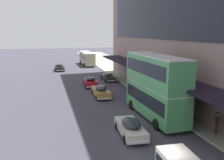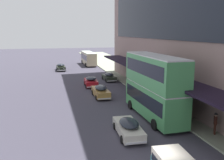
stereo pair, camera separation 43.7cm
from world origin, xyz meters
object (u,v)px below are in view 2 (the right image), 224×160
transit_bus_kerbside_rear (89,58)px  sedan_far_back (61,67)px  transit_bus_kerbside_front (154,85)px  sedan_lead_mid (101,91)px  sedan_second_mid (91,82)px  sedan_lead_near (109,77)px  sedan_oncoming_front (128,127)px  pedestrian_at_kerb (215,122)px

transit_bus_kerbside_rear → sedan_far_back: 10.56m
transit_bus_kerbside_front → transit_bus_kerbside_rear: transit_bus_kerbside_front is taller
transit_bus_kerbside_rear → sedan_lead_mid: transit_bus_kerbside_rear is taller
transit_bus_kerbside_front → sedan_far_back: (-7.54, 33.99, -2.66)m
transit_bus_kerbside_front → sedan_second_mid: size_ratio=2.25×
transit_bus_kerbside_front → sedan_second_mid: transit_bus_kerbside_front is taller
transit_bus_kerbside_rear → sedan_lead_mid: 32.35m
sedan_lead_mid → sedan_lead_near: 11.24m
sedan_far_back → sedan_second_mid: bearing=-78.0°
sedan_second_mid → sedan_oncoming_front: sedan_second_mid is taller
sedan_lead_near → pedestrian_at_kerb: (3.04, -25.35, 0.47)m
sedan_lead_mid → sedan_lead_near: (3.66, 10.62, -0.09)m
pedestrian_at_kerb → sedan_lead_mid: bearing=114.5°
sedan_far_back → pedestrian_at_kerb: (10.73, -39.44, 0.42)m
transit_bus_kerbside_rear → sedan_lead_mid: bearing=-96.0°
transit_bus_kerbside_rear → sedan_second_mid: bearing=-98.0°
transit_bus_kerbside_rear → sedan_lead_near: size_ratio=2.32×
sedan_far_back → transit_bus_kerbside_rear: bearing=45.1°
transit_bus_kerbside_rear → sedan_oncoming_front: size_ratio=2.14×
sedan_lead_mid → pedestrian_at_kerb: (6.70, -14.72, 0.39)m
sedan_lead_near → pedestrian_at_kerb: bearing=-83.2°
transit_bus_kerbside_rear → sedan_second_mid: size_ratio=2.40×
sedan_second_mid → sedan_lead_mid: sedan_lead_mid is taller
transit_bus_kerbside_front → transit_bus_kerbside_rear: bearing=90.2°
transit_bus_kerbside_rear → transit_bus_kerbside_front: bearing=-89.8°
sedan_lead_mid → sedan_far_back: bearing=99.3°
sedan_lead_near → sedan_lead_mid: bearing=-109.0°
sedan_far_back → sedan_oncoming_front: sedan_far_back is taller
sedan_second_mid → sedan_lead_near: (3.86, 3.94, -0.08)m
transit_bus_kerbside_rear → sedan_far_back: (-7.41, -7.43, -1.16)m
sedan_lead_mid → sedan_lead_near: sedan_lead_mid is taller
transit_bus_kerbside_front → sedan_oncoming_front: transit_bus_kerbside_front is taller
sedan_lead_mid → sedan_oncoming_front: sedan_lead_mid is taller
sedan_oncoming_front → transit_bus_kerbside_rear: bearing=85.4°
transit_bus_kerbside_rear → sedan_oncoming_front: transit_bus_kerbside_rear is taller
transit_bus_kerbside_front → transit_bus_kerbside_rear: size_ratio=0.94×
sedan_second_mid → sedan_lead_mid: 6.69m
transit_bus_kerbside_rear → sedan_far_back: bearing=-134.9°
transit_bus_kerbside_rear → pedestrian_at_kerb: bearing=-85.9°
sedan_second_mid → sedan_oncoming_front: 19.56m
sedan_far_back → pedestrian_at_kerb: size_ratio=2.67×
sedan_lead_near → transit_bus_kerbside_front: bearing=-90.5°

